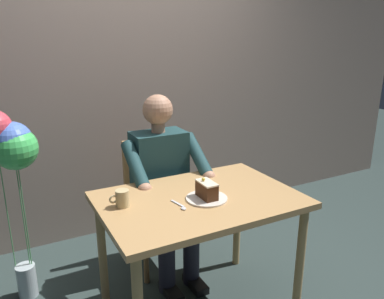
{
  "coord_description": "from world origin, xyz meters",
  "views": [
    {
      "loc": [
        0.94,
        1.68,
        1.61
      ],
      "look_at": [
        -0.01,
        -0.1,
        1.01
      ],
      "focal_mm": 35.04,
      "sensor_mm": 36.0,
      "label": 1
    }
  ],
  "objects_px": {
    "chair": "(155,196)",
    "dessert_spoon": "(181,206)",
    "cake_slice": "(207,190)",
    "coffee_cup": "(122,198)",
    "seated_person": "(164,184)",
    "dining_table": "(199,212)",
    "balloon_display": "(11,154)"
  },
  "relations": [
    {
      "from": "dining_table",
      "to": "seated_person",
      "type": "height_order",
      "value": "seated_person"
    },
    {
      "from": "dining_table",
      "to": "cake_slice",
      "type": "relative_size",
      "value": 8.01
    },
    {
      "from": "seated_person",
      "to": "coffee_cup",
      "type": "relative_size",
      "value": 11.74
    },
    {
      "from": "dessert_spoon",
      "to": "coffee_cup",
      "type": "bearing_deg",
      "value": -28.9
    },
    {
      "from": "chair",
      "to": "seated_person",
      "type": "bearing_deg",
      "value": 90.0
    },
    {
      "from": "seated_person",
      "to": "cake_slice",
      "type": "height_order",
      "value": "seated_person"
    },
    {
      "from": "dining_table",
      "to": "cake_slice",
      "type": "bearing_deg",
      "value": 116.85
    },
    {
      "from": "cake_slice",
      "to": "dessert_spoon",
      "type": "relative_size",
      "value": 0.96
    },
    {
      "from": "dining_table",
      "to": "seated_person",
      "type": "xyz_separation_m",
      "value": [
        0.0,
        -0.49,
        -0.01
      ]
    },
    {
      "from": "dining_table",
      "to": "chair",
      "type": "distance_m",
      "value": 0.68
    },
    {
      "from": "cake_slice",
      "to": "dessert_spoon",
      "type": "height_order",
      "value": "cake_slice"
    },
    {
      "from": "seated_person",
      "to": "balloon_display",
      "type": "bearing_deg",
      "value": -10.27
    },
    {
      "from": "chair",
      "to": "dessert_spoon",
      "type": "xyz_separation_m",
      "value": [
        0.15,
        0.73,
        0.26
      ]
    },
    {
      "from": "coffee_cup",
      "to": "balloon_display",
      "type": "relative_size",
      "value": 0.09
    },
    {
      "from": "dining_table",
      "to": "balloon_display",
      "type": "relative_size",
      "value": 0.9
    },
    {
      "from": "dining_table",
      "to": "chair",
      "type": "bearing_deg",
      "value": -90.0
    },
    {
      "from": "seated_person",
      "to": "cake_slice",
      "type": "relative_size",
      "value": 9.16
    },
    {
      "from": "seated_person",
      "to": "balloon_display",
      "type": "height_order",
      "value": "seated_person"
    },
    {
      "from": "seated_person",
      "to": "coffee_cup",
      "type": "distance_m",
      "value": 0.6
    },
    {
      "from": "seated_person",
      "to": "balloon_display",
      "type": "distance_m",
      "value": 0.96
    },
    {
      "from": "chair",
      "to": "seated_person",
      "type": "xyz_separation_m",
      "value": [
        0.0,
        0.17,
        0.15
      ]
    },
    {
      "from": "chair",
      "to": "cake_slice",
      "type": "relative_size",
      "value": 6.65
    },
    {
      "from": "seated_person",
      "to": "dessert_spoon",
      "type": "relative_size",
      "value": 8.78
    },
    {
      "from": "coffee_cup",
      "to": "cake_slice",
      "type": "bearing_deg",
      "value": 163.67
    },
    {
      "from": "chair",
      "to": "dessert_spoon",
      "type": "relative_size",
      "value": 6.37
    },
    {
      "from": "dining_table",
      "to": "cake_slice",
      "type": "distance_m",
      "value": 0.16
    },
    {
      "from": "dessert_spoon",
      "to": "cake_slice",
      "type": "bearing_deg",
      "value": -173.11
    },
    {
      "from": "cake_slice",
      "to": "dining_table",
      "type": "bearing_deg",
      "value": -63.15
    },
    {
      "from": "chair",
      "to": "dessert_spoon",
      "type": "bearing_deg",
      "value": 78.58
    },
    {
      "from": "seated_person",
      "to": "cake_slice",
      "type": "distance_m",
      "value": 0.56
    },
    {
      "from": "coffee_cup",
      "to": "dessert_spoon",
      "type": "xyz_separation_m",
      "value": [
        -0.27,
        0.15,
        -0.04
      ]
    },
    {
      "from": "dining_table",
      "to": "cake_slice",
      "type": "xyz_separation_m",
      "value": [
        -0.02,
        0.04,
        0.15
      ]
    }
  ]
}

